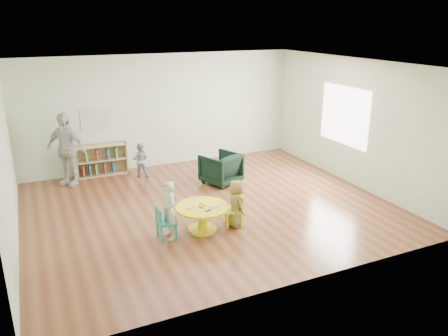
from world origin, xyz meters
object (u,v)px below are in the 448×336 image
object	(u,v)px
bookshelf	(101,160)
adult_caretaker	(66,149)
toddler	(140,160)
armchair	(221,168)
child_right	(236,204)
activity_table	(202,214)
kid_chair_left	(164,221)
kid_chair_right	(236,209)
child_left	(169,211)

from	to	relation	value
bookshelf	adult_caretaker	size ratio (longest dim) A/B	0.72
bookshelf	toddler	bearing A→B (deg)	-32.11
armchair	child_right	world-z (taller)	child_right
activity_table	toddler	world-z (taller)	toddler
kid_chair_left	toddler	world-z (taller)	toddler
adult_caretaker	toddler	bearing A→B (deg)	36.30
activity_table	armchair	world-z (taller)	armchair
activity_table	child_right	bearing A→B (deg)	-8.04
armchair	kid_chair_left	bearing A→B (deg)	22.58
kid_chair_left	toddler	distance (m)	3.29
toddler	kid_chair_right	bearing A→B (deg)	132.35
armchair	activity_table	bearing A→B (deg)	34.61
kid_chair_left	bookshelf	size ratio (longest dim) A/B	0.50
activity_table	bookshelf	bearing A→B (deg)	106.51
kid_chair_right	bookshelf	size ratio (longest dim) A/B	0.50
kid_chair_right	child_left	bearing A→B (deg)	107.06
bookshelf	activity_table	bearing A→B (deg)	-73.49
activity_table	child_left	size ratio (longest dim) A/B	0.92
kid_chair_right	child_left	distance (m)	1.27
bookshelf	child_left	bearing A→B (deg)	-82.40
child_left	adult_caretaker	size ratio (longest dim) A/B	0.61
child_left	child_right	bearing A→B (deg)	83.40
kid_chair_left	adult_caretaker	distance (m)	3.65
kid_chair_left	armchair	xyz separation A→B (m)	(1.98, 2.06, 0.03)
kid_chair_right	child_right	world-z (taller)	child_right
bookshelf	adult_caretaker	distance (m)	0.98
armchair	child_right	bearing A→B (deg)	49.26
child_right	bookshelf	bearing A→B (deg)	20.85
activity_table	armchair	xyz separation A→B (m)	(1.27, 2.05, 0.03)
bookshelf	armchair	xyz separation A→B (m)	(2.39, -1.72, -0.01)
bookshelf	child_right	size ratio (longest dim) A/B	1.36
child_left	kid_chair_left	bearing A→B (deg)	-102.44
kid_chair_right	kid_chair_left	bearing A→B (deg)	106.49
activity_table	kid_chair_left	size ratio (longest dim) A/B	1.56
bookshelf	toddler	distance (m)	0.99
bookshelf	child_right	world-z (taller)	child_right
child_right	adult_caretaker	xyz separation A→B (m)	(-2.51, 3.49, 0.39)
bookshelf	armchair	world-z (taller)	bookshelf
armchair	adult_caretaker	size ratio (longest dim) A/B	0.46
child_right	kid_chair_left	bearing A→B (deg)	83.38
kid_chair_right	child_left	world-z (taller)	child_left
child_left	toddler	xyz separation A→B (m)	(0.33, 3.27, -0.10)
kid_chair_right	adult_caretaker	bearing A→B (deg)	54.20
kid_chair_left	adult_caretaker	bearing A→B (deg)	-159.59
bookshelf	kid_chair_left	bearing A→B (deg)	-83.80
child_right	adult_caretaker	bearing A→B (deg)	32.45
armchair	toddler	xyz separation A→B (m)	(-1.56, 1.20, 0.06)
activity_table	kid_chair_right	distance (m)	0.64
kid_chair_left	child_left	xyz separation A→B (m)	(0.10, -0.01, 0.19)
kid_chair_right	armchair	bearing A→B (deg)	0.92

